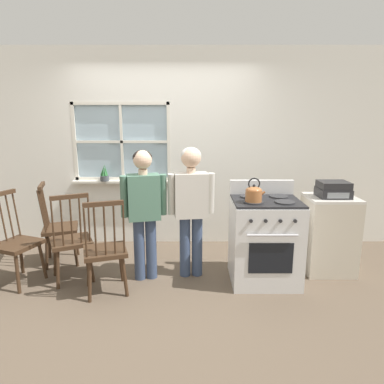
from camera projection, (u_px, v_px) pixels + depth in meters
ground_plane at (156, 287)px, 3.68m from camera, size 16.00×16.00×0.00m
wall_back at (166, 150)px, 4.75m from camera, size 6.40×0.16×2.70m
chair_by_window at (70, 242)px, 3.75m from camera, size 0.55×0.54×1.01m
chair_near_wall at (14, 244)px, 3.68m from camera, size 0.53×0.54×1.01m
chair_center_cluster at (104, 251)px, 3.47m from camera, size 0.52×0.51×1.01m
chair_near_stove at (58, 228)px, 4.20m from camera, size 0.50×0.52×1.01m
person_elderly_left at (143, 204)px, 3.70m from camera, size 0.50×0.28×1.45m
person_teen_center at (190, 199)px, 3.77m from camera, size 0.52×0.25×1.47m
stove at (264, 240)px, 3.75m from camera, size 0.72×0.68×1.08m
kettle at (253, 193)px, 3.50m from camera, size 0.21×0.17×0.25m
potted_plant at (104, 175)px, 4.74m from camera, size 0.12×0.12×0.24m
side_counter at (328, 234)px, 3.99m from camera, size 0.55×0.50×0.90m
stereo at (332, 189)px, 3.85m from camera, size 0.34×0.29×0.18m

